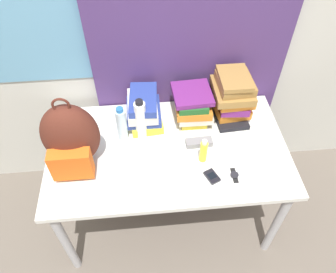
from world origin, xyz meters
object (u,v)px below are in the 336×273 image
at_px(book_stack_center, 192,104).
at_px(book_stack_left, 144,109).
at_px(backpack, 71,138).
at_px(sunglasses_case, 199,143).
at_px(sports_bottle, 141,119).
at_px(book_stack_right, 233,96).
at_px(water_bottle, 122,124).
at_px(wristwatch, 234,175).
at_px(cell_phone, 212,176).
at_px(sunscreen_bottle, 204,151).

bearing_deg(book_stack_center, book_stack_left, -179.28).
relative_size(backpack, sunglasses_case, 2.88).
xyz_separation_m(book_stack_left, sports_bottle, (-0.02, -0.11, 0.03)).
bearing_deg(book_stack_right, sports_bottle, -167.84).
bearing_deg(water_bottle, wristwatch, -29.18).
xyz_separation_m(sports_bottle, cell_phone, (0.35, -0.34, -0.12)).
distance_m(water_bottle, sunscreen_bottle, 0.48).
bearing_deg(cell_phone, wristwatch, -0.16).
bearing_deg(sunglasses_case, water_bottle, 167.62).
xyz_separation_m(backpack, wristwatch, (0.83, -0.18, -0.18)).
relative_size(sunglasses_case, wristwatch, 1.62).
bearing_deg(backpack, sports_bottle, 23.29).
height_order(water_bottle, sunglasses_case, water_bottle).
bearing_deg(book_stack_right, sunglasses_case, -135.10).
bearing_deg(sunglasses_case, sunscreen_bottle, -88.22).
bearing_deg(water_bottle, book_stack_center, 17.48).
xyz_separation_m(book_stack_left, water_bottle, (-0.13, -0.13, 0.02)).
bearing_deg(book_stack_left, cell_phone, -53.58).
height_order(water_bottle, sports_bottle, sports_bottle).
bearing_deg(wristwatch, sports_bottle, 144.57).
height_order(book_stack_right, sunglasses_case, book_stack_right).
xyz_separation_m(backpack, sunglasses_case, (0.68, 0.05, -0.17)).
xyz_separation_m(sports_bottle, wristwatch, (0.47, -0.34, -0.12)).
height_order(backpack, book_stack_left, backpack).
xyz_separation_m(book_stack_center, sunglasses_case, (0.01, -0.22, -0.09)).
distance_m(book_stack_left, water_bottle, 0.18).
relative_size(book_stack_center, book_stack_right, 0.89).
height_order(sports_bottle, sunglasses_case, sports_bottle).
distance_m(water_bottle, sports_bottle, 0.11).
distance_m(sports_bottle, wristwatch, 0.59).
bearing_deg(book_stack_left, book_stack_right, 0.33).
bearing_deg(sunglasses_case, book_stack_right, 44.90).
distance_m(book_stack_center, book_stack_right, 0.24).
bearing_deg(wristwatch, backpack, 167.55).
xyz_separation_m(sunglasses_case, wristwatch, (0.15, -0.23, -0.01)).
distance_m(water_bottle, wristwatch, 0.67).
distance_m(sports_bottle, sunscreen_bottle, 0.39).
bearing_deg(sunscreen_bottle, book_stack_center, 92.34).
bearing_deg(book_stack_right, book_stack_left, -179.67).
bearing_deg(wristwatch, book_stack_right, 81.04).
distance_m(book_stack_left, wristwatch, 0.64).
relative_size(book_stack_right, wristwatch, 3.21).
distance_m(backpack, sports_bottle, 0.39).
relative_size(book_stack_right, water_bottle, 1.29).
relative_size(water_bottle, cell_phone, 2.35).
bearing_deg(water_bottle, backpack, -150.70).
bearing_deg(sunscreen_bottle, backpack, 174.86).
height_order(sunscreen_bottle, cell_phone, sunscreen_bottle).
bearing_deg(sunglasses_case, book_stack_center, 92.60).
bearing_deg(sports_bottle, sunglasses_case, -18.42).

